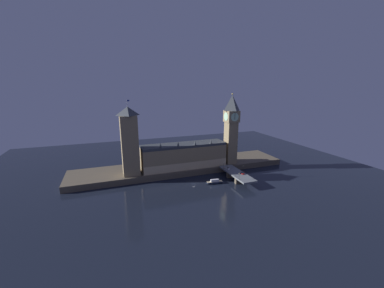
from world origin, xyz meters
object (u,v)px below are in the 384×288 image
clock_tower (231,127)px  victoria_tower (130,141)px  street_lamp_mid (243,168)px  pedestrian_mid_walk (244,172)px  pedestrian_near_rail (235,175)px  street_lamp_far (223,165)px  pedestrian_far_rail (224,168)px  car_southbound_lead (242,173)px  boat_upstream (215,182)px  street_lamp_near (239,175)px  car_northbound_lead (228,168)px

clock_tower → victoria_tower: size_ratio=1.06×
clock_tower → street_lamp_mid: 46.38m
pedestrian_mid_walk → clock_tower: bearing=83.2°
pedestrian_near_rail → street_lamp_far: street_lamp_far is taller
victoria_tower → pedestrian_far_rail: (86.47, -20.65, -29.34)m
pedestrian_far_rail → car_southbound_lead: bearing=-63.2°
boat_upstream → car_southbound_lead: bearing=-8.6°
car_southbound_lead → pedestrian_mid_walk: bearing=36.2°
pedestrian_near_rail → street_lamp_near: (-0.40, -7.56, 2.78)m
boat_upstream → victoria_tower: bearing=153.5°
car_northbound_lead → street_lamp_far: street_lamp_far is taller
car_southbound_lead → street_lamp_mid: street_lamp_mid is taller
street_lamp_near → boat_upstream: street_lamp_near is taller
victoria_tower → car_northbound_lead: bearing=-13.8°
street_lamp_mid → street_lamp_near: bearing=-131.1°
pedestrian_far_rail → victoria_tower: bearing=166.6°
clock_tower → pedestrian_mid_walk: 50.39m
victoria_tower → street_lamp_near: bearing=-29.4°
victoria_tower → boat_upstream: bearing=-26.5°
pedestrian_near_rail → pedestrian_mid_walk: (12.06, 4.64, -0.02)m
pedestrian_far_rail → street_lamp_near: 28.07m
street_lamp_near → boat_upstream: bearing=140.0°
clock_tower → pedestrian_far_rail: 44.18m
car_southbound_lead → pedestrian_mid_walk: pedestrian_mid_walk is taller
victoria_tower → street_lamp_near: victoria_tower is taller
clock_tower → street_lamp_near: bearing=-109.6°
pedestrian_mid_walk → street_lamp_far: bearing=125.9°
victoria_tower → pedestrian_near_rail: victoria_tower is taller
pedestrian_mid_walk → street_lamp_mid: bearing=81.0°
victoria_tower → street_lamp_mid: victoria_tower is taller
street_lamp_far → clock_tower: bearing=46.1°
street_lamp_near → street_lamp_far: size_ratio=0.92×
street_lamp_mid → boat_upstream: 31.02m
car_northbound_lead → boat_upstream: car_northbound_lead is taller
pedestrian_far_rail → street_lamp_far: bearing=104.8°
pedestrian_far_rail → street_lamp_mid: (12.46, -13.20, 3.16)m
pedestrian_mid_walk → boat_upstream: bearing=176.6°
car_southbound_lead → boat_upstream: size_ratio=0.23×
victoria_tower → street_lamp_far: 91.97m
street_lamp_mid → clock_tower: bearing=83.4°
clock_tower → street_lamp_near: clock_tower is taller
street_lamp_near → boat_upstream: (-16.61, 13.93, -9.33)m
car_southbound_lead → pedestrian_near_rail: (-9.05, -2.44, 0.27)m
victoria_tower → street_lamp_near: (86.07, -48.57, -26.48)m
car_southbound_lead → street_lamp_near: 14.09m
street_lamp_far → boat_upstream: street_lamp_far is taller
victoria_tower → pedestrian_mid_walk: (98.53, -36.37, -29.28)m
pedestrian_far_rail → street_lamp_mid: size_ratio=0.25×
street_lamp_mid → car_northbound_lead: bearing=128.6°
car_southbound_lead → street_lamp_far: (-9.45, 19.44, 3.35)m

